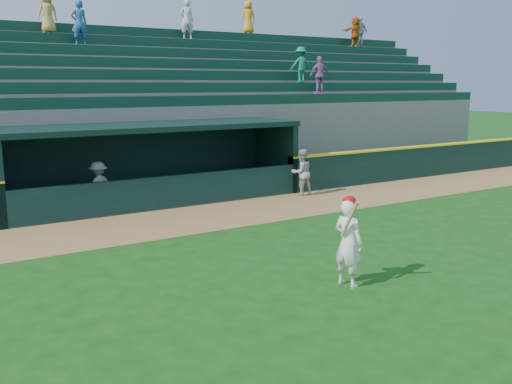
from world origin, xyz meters
The scene contains 9 objects.
ground centered at (0.00, 0.00, 0.00)m, with size 120.00×120.00×0.00m, color #164812.
warning_track centered at (0.00, 4.90, 0.01)m, with size 40.00×3.00×0.01m, color olive.
field_wall_right centered at (12.25, 6.55, 0.60)m, with size 15.50×0.30×1.20m, color black.
wall_stripe_right centered at (12.25, 6.55, 1.23)m, with size 15.50×0.32×0.06m, color yellow.
dugout_player_front centered at (4.58, 6.03, 0.78)m, with size 0.76×0.59×1.56m, color #ACACA6.
dugout_player_inside centered at (-1.85, 7.29, 0.73)m, with size 0.95×0.54×1.47m, color #A1A19B.
dugout centered at (0.00, 8.00, 1.36)m, with size 9.40×2.80×2.46m.
stands centered at (0.02, 12.57, 2.40)m, with size 34.50×6.26×7.46m.
batter_at_plate centered at (0.13, -1.38, 0.86)m, with size 0.52×0.82×1.72m.
Camera 1 is at (-6.68, -9.01, 3.70)m, focal length 40.00 mm.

